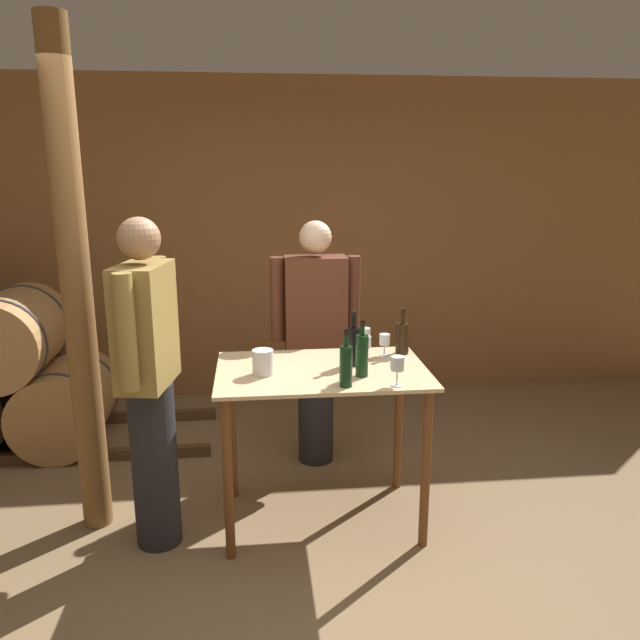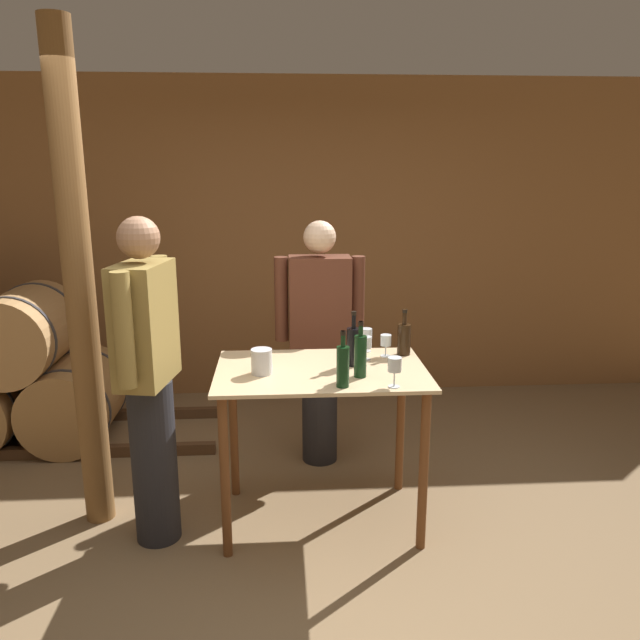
% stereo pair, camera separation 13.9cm
% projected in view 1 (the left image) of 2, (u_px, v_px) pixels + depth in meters
% --- Properties ---
extents(ground_plane, '(14.00, 14.00, 0.00)m').
position_uv_depth(ground_plane, '(306.00, 581.00, 3.08)').
color(ground_plane, brown).
extents(back_wall, '(8.40, 0.05, 2.70)m').
position_uv_depth(back_wall, '(279.00, 242.00, 5.33)').
color(back_wall, brown).
rests_on(back_wall, ground_plane).
extents(tasting_table, '(1.15, 0.75, 0.91)m').
position_uv_depth(tasting_table, '(322.00, 397.00, 3.44)').
color(tasting_table, '#D1B284').
rests_on(tasting_table, ground_plane).
extents(wooden_post, '(0.16, 0.16, 2.70)m').
position_uv_depth(wooden_post, '(77.00, 292.00, 3.26)').
color(wooden_post, brown).
rests_on(wooden_post, ground_plane).
extents(wine_bottle_far_left, '(0.06, 0.06, 0.29)m').
position_uv_depth(wine_bottle_far_left, '(346.00, 365.00, 3.10)').
color(wine_bottle_far_left, black).
rests_on(wine_bottle_far_left, tasting_table).
extents(wine_bottle_left, '(0.08, 0.08, 0.31)m').
position_uv_depth(wine_bottle_left, '(354.00, 345.00, 3.44)').
color(wine_bottle_left, black).
rests_on(wine_bottle_left, tasting_table).
extents(wine_bottle_center, '(0.07, 0.07, 0.30)m').
position_uv_depth(wine_bottle_center, '(362.00, 354.00, 3.25)').
color(wine_bottle_center, black).
rests_on(wine_bottle_center, tasting_table).
extents(wine_bottle_right, '(0.08, 0.08, 0.27)m').
position_uv_depth(wine_bottle_right, '(402.00, 337.00, 3.65)').
color(wine_bottle_right, black).
rests_on(wine_bottle_right, tasting_table).
extents(wine_glass_near_left, '(0.07, 0.07, 0.14)m').
position_uv_depth(wine_glass_near_left, '(365.00, 343.00, 3.54)').
color(wine_glass_near_left, silver).
rests_on(wine_glass_near_left, tasting_table).
extents(wine_glass_near_center, '(0.07, 0.07, 0.14)m').
position_uv_depth(wine_glass_near_center, '(365.00, 334.00, 3.70)').
color(wine_glass_near_center, silver).
rests_on(wine_glass_near_center, tasting_table).
extents(wine_glass_near_right, '(0.07, 0.07, 0.15)m').
position_uv_depth(wine_glass_near_right, '(397.00, 364.00, 3.11)').
color(wine_glass_near_right, silver).
rests_on(wine_glass_near_right, tasting_table).
extents(wine_glass_far_side, '(0.06, 0.06, 0.13)m').
position_uv_depth(wine_glass_far_side, '(385.00, 340.00, 3.61)').
color(wine_glass_far_side, silver).
rests_on(wine_glass_far_side, tasting_table).
extents(ice_bucket, '(0.11, 0.11, 0.14)m').
position_uv_depth(ice_bucket, '(263.00, 362.00, 3.29)').
color(ice_bucket, silver).
rests_on(ice_bucket, tasting_table).
extents(person_host, '(0.59, 0.24, 1.65)m').
position_uv_depth(person_host, '(316.00, 339.00, 4.14)').
color(person_host, '#232328').
rests_on(person_host, ground_plane).
extents(person_visitor_with_scarf, '(0.29, 0.58, 1.75)m').
position_uv_depth(person_visitor_with_scarf, '(149.00, 379.00, 3.18)').
color(person_visitor_with_scarf, '#232328').
rests_on(person_visitor_with_scarf, ground_plane).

